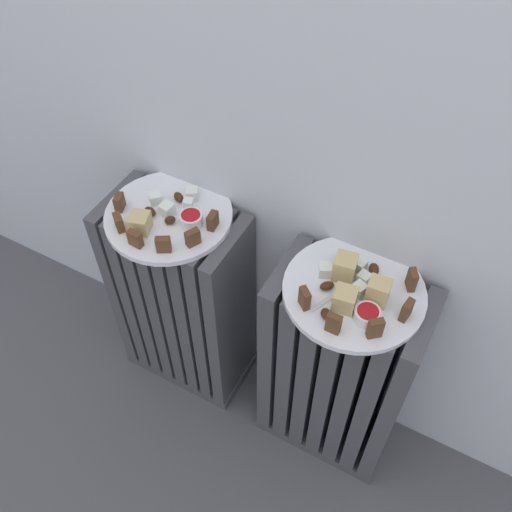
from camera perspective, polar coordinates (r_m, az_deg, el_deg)
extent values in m
plane|color=#4C4C51|center=(1.47, -5.62, -22.09)|extent=(6.00, 6.00, 0.00)
cube|color=#47474C|center=(1.60, -6.45, -10.15)|extent=(0.31, 0.17, 0.03)
cube|color=#47474C|center=(1.42, -12.09, -1.91)|extent=(0.03, 0.17, 0.54)
cube|color=#47474C|center=(1.40, -10.81, -2.51)|extent=(0.03, 0.17, 0.54)
cube|color=#47474C|center=(1.39, -9.50, -3.13)|extent=(0.03, 0.17, 0.54)
cube|color=#47474C|center=(1.37, -8.16, -3.77)|extent=(0.03, 0.17, 0.54)
cube|color=#47474C|center=(1.35, -6.78, -4.41)|extent=(0.03, 0.17, 0.54)
cube|color=#47474C|center=(1.34, -5.37, -5.07)|extent=(0.03, 0.17, 0.54)
cube|color=#47474C|center=(1.33, -3.93, -5.73)|extent=(0.03, 0.17, 0.54)
cube|color=#47474C|center=(1.31, -2.45, -6.41)|extent=(0.03, 0.17, 0.54)
cube|color=#47474C|center=(1.51, 7.00, -16.40)|extent=(0.31, 0.17, 0.03)
cube|color=#47474C|center=(1.28, 2.64, -8.70)|extent=(0.03, 0.17, 0.54)
cube|color=#47474C|center=(1.27, 4.47, -9.49)|extent=(0.03, 0.17, 0.54)
cube|color=#47474C|center=(1.26, 6.33, -10.29)|extent=(0.03, 0.17, 0.54)
cube|color=#47474C|center=(1.26, 8.22, -11.09)|extent=(0.03, 0.17, 0.54)
cube|color=#47474C|center=(1.25, 10.14, -11.88)|extent=(0.03, 0.17, 0.54)
cube|color=#47474C|center=(1.25, 12.07, -12.66)|extent=(0.03, 0.17, 0.54)
cube|color=#47474C|center=(1.25, 14.02, -13.43)|extent=(0.03, 0.17, 0.54)
cylinder|color=white|center=(1.15, -8.83, 4.06)|extent=(0.26, 0.26, 0.01)
cylinder|color=white|center=(1.03, 9.89, -3.53)|extent=(0.26, 0.26, 0.01)
cube|color=#56351E|center=(1.17, -13.66, 5.31)|extent=(0.02, 0.03, 0.03)
cube|color=#56351E|center=(1.13, -13.71, 3.32)|extent=(0.03, 0.03, 0.03)
cube|color=#56351E|center=(1.09, -12.13, 1.72)|extent=(0.03, 0.02, 0.03)
cube|color=#56351E|center=(1.07, -9.37, 1.15)|extent=(0.03, 0.03, 0.03)
cube|color=#56351E|center=(1.07, -6.42, 1.86)|extent=(0.03, 0.03, 0.03)
cube|color=#56351E|center=(1.10, -4.42, 3.58)|extent=(0.02, 0.03, 0.03)
cube|color=tan|center=(1.11, -11.67, 3.31)|extent=(0.05, 0.05, 0.04)
cube|color=white|center=(1.17, -6.48, 6.28)|extent=(0.03, 0.03, 0.02)
cube|color=white|center=(1.14, -9.00, 4.67)|extent=(0.03, 0.03, 0.03)
cube|color=white|center=(1.15, -6.86, 5.29)|extent=(0.03, 0.03, 0.02)
cube|color=white|center=(1.17, -10.15, 5.75)|extent=(0.03, 0.03, 0.02)
ellipsoid|color=#3D1E0F|center=(1.17, -7.84, 5.92)|extent=(0.03, 0.03, 0.02)
ellipsoid|color=#3D1E0F|center=(1.12, -8.69, 3.60)|extent=(0.03, 0.03, 0.02)
ellipsoid|color=#3D1E0F|center=(1.15, -10.68, 4.44)|extent=(0.03, 0.03, 0.01)
cylinder|color=white|center=(1.11, -6.58, 3.70)|extent=(0.05, 0.05, 0.02)
cylinder|color=#B21419|center=(1.11, -6.61, 3.94)|extent=(0.04, 0.04, 0.01)
cube|color=#56351E|center=(0.98, 4.94, -4.29)|extent=(0.03, 0.03, 0.04)
cube|color=#56351E|center=(0.95, 7.86, -6.78)|extent=(0.03, 0.01, 0.04)
cube|color=#56351E|center=(0.96, 11.98, -7.18)|extent=(0.03, 0.03, 0.04)
cube|color=#56351E|center=(0.99, 15.00, -5.32)|extent=(0.02, 0.03, 0.04)
cube|color=#56351E|center=(1.03, 15.49, -2.33)|extent=(0.02, 0.03, 0.04)
cube|color=tan|center=(1.02, 8.99, -1.15)|extent=(0.04, 0.05, 0.05)
cube|color=tan|center=(1.00, 12.26, -3.55)|extent=(0.04, 0.04, 0.05)
cube|color=tan|center=(0.98, 8.96, -4.33)|extent=(0.04, 0.04, 0.04)
cube|color=white|center=(1.05, 10.44, -0.90)|extent=(0.03, 0.03, 0.02)
cube|color=white|center=(1.03, 10.85, -2.22)|extent=(0.03, 0.03, 0.02)
cube|color=white|center=(1.01, 10.40, -3.31)|extent=(0.03, 0.03, 0.02)
cube|color=white|center=(1.03, 7.03, -1.42)|extent=(0.03, 0.03, 0.02)
ellipsoid|color=#3D1E0F|center=(1.05, 11.84, -1.33)|extent=(0.03, 0.03, 0.02)
ellipsoid|color=#3D1E0F|center=(0.98, 7.10, -5.84)|extent=(0.03, 0.03, 0.02)
ellipsoid|color=#3D1E0F|center=(1.05, 8.55, -0.33)|extent=(0.03, 0.03, 0.02)
ellipsoid|color=#3D1E0F|center=(1.01, 7.20, -3.01)|extent=(0.03, 0.03, 0.01)
cylinder|color=white|center=(0.98, 11.17, -5.88)|extent=(0.05, 0.05, 0.02)
cylinder|color=#B21419|center=(0.98, 11.23, -5.67)|extent=(0.04, 0.04, 0.01)
cube|color=silver|center=(1.00, 6.94, -4.59)|extent=(0.03, 0.06, 0.00)
cube|color=silver|center=(1.03, 9.16, -3.04)|extent=(0.03, 0.03, 0.00)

